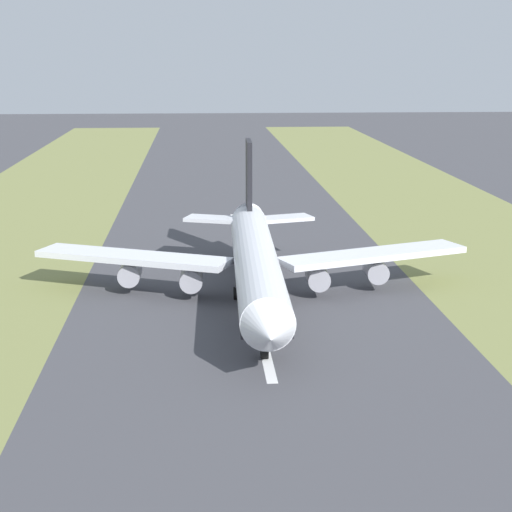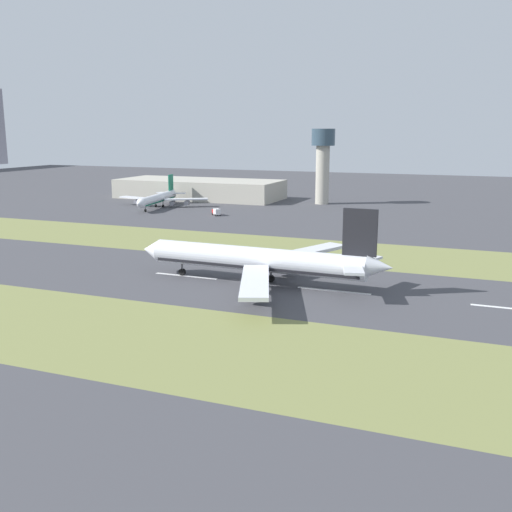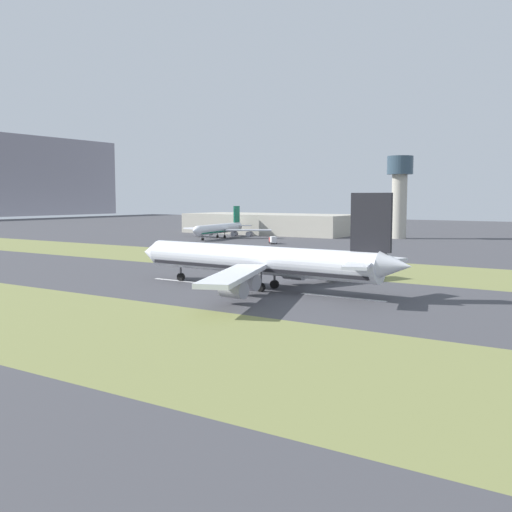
{
  "view_description": "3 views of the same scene",
  "coord_description": "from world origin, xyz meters",
  "views": [
    {
      "loc": [
        7.54,
        109.01,
        33.84
      ],
      "look_at": [
        -0.23,
        -4.21,
        7.0
      ],
      "focal_mm": 60.0,
      "sensor_mm": 36.0,
      "label": 1
    },
    {
      "loc": [
        -135.62,
        -58.17,
        37.77
      ],
      "look_at": [
        -0.23,
        -4.21,
        7.0
      ],
      "focal_mm": 42.0,
      "sensor_mm": 36.0,
      "label": 2
    },
    {
      "loc": [
        -105.25,
        -73.43,
        19.4
      ],
      "look_at": [
        -0.23,
        -4.21,
        7.0
      ],
      "focal_mm": 42.0,
      "sensor_mm": 36.0,
      "label": 3
    }
  ],
  "objects": [
    {
      "name": "ground_plane",
      "position": [
        0.0,
        0.0,
        0.0
      ],
      "size": [
        800.0,
        800.0,
        0.0
      ],
      "primitive_type": "plane",
      "color": "#424247"
    },
    {
      "name": "grass_median_west",
      "position": [
        -45.0,
        0.0,
        0.0
      ],
      "size": [
        40.0,
        600.0,
        0.01
      ],
      "primitive_type": "cube",
      "color": "olive",
      "rests_on": "ground"
    },
    {
      "name": "grass_median_east",
      "position": [
        45.0,
        0.0,
        0.0
      ],
      "size": [
        40.0,
        600.0,
        0.01
      ],
      "primitive_type": "cube",
      "color": "olive",
      "rests_on": "ground"
    },
    {
      "name": "centreline_dash_mid",
      "position": [
        0.0,
        -24.21,
        0.01
      ],
      "size": [
        1.2,
        18.0,
        0.01
      ],
      "primitive_type": "cube",
      "color": "silver",
      "rests_on": "ground"
    },
    {
      "name": "centreline_dash_far",
      "position": [
        0.0,
        15.79,
        0.01
      ],
      "size": [
        1.2,
        18.0,
        0.01
      ],
      "primitive_type": "cube",
      "color": "silver",
      "rests_on": "ground"
    },
    {
      "name": "airplane_main_jet",
      "position": [
        -0.28,
        -6.11,
        6.02
      ],
      "size": [
        64.12,
        67.11,
        20.2
      ],
      "color": "silver",
      "rests_on": "ground"
    },
    {
      "name": "terminal_building",
      "position": [
        165.42,
        96.1,
        5.24
      ],
      "size": [
        36.0,
        92.09,
        10.47
      ],
      "primitive_type": "cube",
      "color": "#B2AD9E",
      "rests_on": "ground"
    },
    {
      "name": "control_tower",
      "position": [
        165.86,
        25.02,
        23.67
      ],
      "size": [
        12.0,
        12.0,
        38.39
      ],
      "color": "#B2AD9E",
      "rests_on": "ground"
    },
    {
      "name": "airplane_parked_apron",
      "position": [
        121.81,
        96.53,
        4.47
      ],
      "size": [
        49.69,
        46.92,
        14.98
      ],
      "color": "silver",
      "rests_on": "ground"
    },
    {
      "name": "service_truck",
      "position": [
        106.34,
        57.58,
        1.67
      ],
      "size": [
        5.88,
        5.71,
        3.1
      ],
      "color": "#B2231E",
      "rests_on": "ground"
    }
  ]
}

